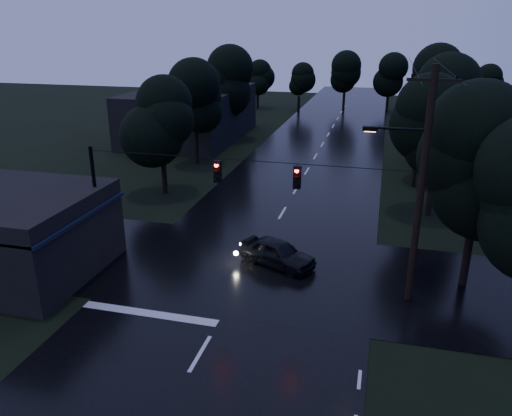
% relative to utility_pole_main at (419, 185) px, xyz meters
% --- Properties ---
extents(main_road, '(12.00, 120.00, 0.02)m').
position_rel_utility_pole_main_xyz_m(main_road, '(-7.41, 19.00, -5.26)').
color(main_road, black).
rests_on(main_road, ground).
extents(cross_street, '(60.00, 9.00, 0.02)m').
position_rel_utility_pole_main_xyz_m(cross_street, '(-7.41, 1.00, -5.26)').
color(cross_street, black).
rests_on(cross_street, ground).
extents(building_far_right, '(10.00, 14.00, 4.40)m').
position_rel_utility_pole_main_xyz_m(building_far_right, '(6.59, 23.00, -3.06)').
color(building_far_right, black).
rests_on(building_far_right, ground).
extents(building_far_left, '(10.00, 16.00, 5.00)m').
position_rel_utility_pole_main_xyz_m(building_far_left, '(-21.41, 29.00, -2.76)').
color(building_far_left, black).
rests_on(building_far_left, ground).
extents(utility_pole_main, '(3.50, 0.30, 10.00)m').
position_rel_utility_pole_main_xyz_m(utility_pole_main, '(0.00, 0.00, 0.00)').
color(utility_pole_main, black).
rests_on(utility_pole_main, ground).
extents(utility_pole_far, '(2.00, 0.30, 7.50)m').
position_rel_utility_pole_main_xyz_m(utility_pole_far, '(0.89, 17.00, -1.38)').
color(utility_pole_far, black).
rests_on(utility_pole_far, ground).
extents(anchor_pole_left, '(0.18, 0.18, 6.00)m').
position_rel_utility_pole_main_xyz_m(anchor_pole_left, '(-14.91, 0.00, -2.26)').
color(anchor_pole_left, black).
rests_on(anchor_pole_left, ground).
extents(span_signals, '(15.00, 0.37, 1.12)m').
position_rel_utility_pole_main_xyz_m(span_signals, '(-6.85, -0.01, -0.01)').
color(span_signals, black).
rests_on(span_signals, ground).
extents(tree_corner_near, '(4.48, 4.48, 9.44)m').
position_rel_utility_pole_main_xyz_m(tree_corner_near, '(2.59, 2.00, 0.74)').
color(tree_corner_near, black).
rests_on(tree_corner_near, ground).
extents(tree_left_a, '(3.92, 3.92, 8.26)m').
position_rel_utility_pole_main_xyz_m(tree_left_a, '(-16.41, 11.00, -0.02)').
color(tree_left_a, black).
rests_on(tree_left_a, ground).
extents(tree_left_b, '(4.20, 4.20, 8.85)m').
position_rel_utility_pole_main_xyz_m(tree_left_b, '(-17.01, 19.00, 0.36)').
color(tree_left_b, black).
rests_on(tree_left_b, ground).
extents(tree_left_c, '(4.48, 4.48, 9.44)m').
position_rel_utility_pole_main_xyz_m(tree_left_c, '(-17.61, 29.00, 0.74)').
color(tree_left_c, black).
rests_on(tree_left_c, ground).
extents(tree_right_a, '(4.20, 4.20, 8.85)m').
position_rel_utility_pole_main_xyz_m(tree_right_a, '(1.59, 11.00, 0.36)').
color(tree_right_a, black).
rests_on(tree_right_a, ground).
extents(tree_right_b, '(4.48, 4.48, 9.44)m').
position_rel_utility_pole_main_xyz_m(tree_right_b, '(2.19, 19.00, 0.74)').
color(tree_right_b, black).
rests_on(tree_right_b, ground).
extents(tree_right_c, '(4.76, 4.76, 10.03)m').
position_rel_utility_pole_main_xyz_m(tree_right_c, '(2.79, 29.00, 1.11)').
color(tree_right_c, black).
rests_on(tree_right_c, ground).
extents(car, '(4.28, 3.01, 1.35)m').
position_rel_utility_pole_main_xyz_m(car, '(-6.19, 1.78, -4.58)').
color(car, black).
rests_on(car, ground).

